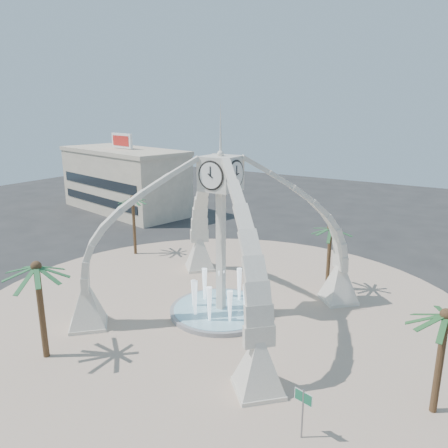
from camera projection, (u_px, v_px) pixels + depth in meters
The scene contains 10 objects.
ground at pixel (221, 313), 34.33m from camera, with size 140.00×140.00×0.00m, color #282828.
plaza at pixel (221, 313), 34.32m from camera, with size 40.00×40.00×0.06m, color tan.
clock_tower at pixel (221, 234), 32.65m from camera, with size 17.94×17.94×16.30m.
fountain at pixel (221, 310), 34.25m from camera, with size 8.00×8.00×3.62m.
building_nw at pixel (124, 180), 67.59m from camera, with size 23.75×13.73×11.90m.
palm_east at pixel (446, 316), 21.74m from camera, with size 4.34×4.34×6.41m.
palm_west at pixel (133, 199), 46.57m from camera, with size 4.65×4.65×6.98m.
palm_north at pixel (331, 229), 37.03m from camera, with size 3.61×3.61×6.42m.
palm_south at pixel (36, 268), 26.70m from camera, with size 4.54×4.54×7.03m.
street_sign at pixel (303, 404), 20.81m from camera, with size 1.00×0.25×2.77m.
Camera 1 is at (17.00, -26.35, 15.63)m, focal length 35.00 mm.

